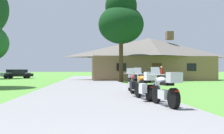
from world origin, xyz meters
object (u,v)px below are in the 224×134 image
at_px(tree_by_lodge_front, 121,19).
at_px(parked_white_suv_far_left, 16,73).
at_px(motorcycle_silver_nearest_to_camera, 166,89).
at_px(parked_black_sedan_far_left, 19,74).
at_px(motorcycle_blue_farthest_in_row, 131,82).
at_px(motorcycle_orange_second_in_row, 146,86).
at_px(bystander_red_shirt_near_lodge, 161,74).
at_px(motorcycle_red_third_in_row, 136,84).

height_order(tree_by_lodge_front, parked_white_suv_far_left, tree_by_lodge_front).
relative_size(motorcycle_silver_nearest_to_camera, parked_black_sedan_far_left, 0.47).
xyz_separation_m(motorcycle_blue_farthest_in_row, tree_by_lodge_front, (1.24, 14.84, 6.16)).
bearing_deg(parked_black_sedan_far_left, motorcycle_silver_nearest_to_camera, -168.96).
distance_m(motorcycle_blue_farthest_in_row, parked_white_suv_far_left, 33.18).
bearing_deg(motorcycle_blue_farthest_in_row, parked_white_suv_far_left, 116.40).
bearing_deg(motorcycle_blue_farthest_in_row, parked_black_sedan_far_left, 115.83).
relative_size(motorcycle_orange_second_in_row, tree_by_lodge_front, 0.21).
height_order(motorcycle_orange_second_in_row, bystander_red_shirt_near_lodge, bystander_red_shirt_near_lodge).
bearing_deg(motorcycle_orange_second_in_row, motorcycle_blue_farthest_in_row, 81.34).
relative_size(parked_white_suv_far_left, parked_black_sedan_far_left, 1.10).
bearing_deg(tree_by_lodge_front, motorcycle_red_third_in_row, -94.48).
bearing_deg(tree_by_lodge_front, parked_white_suv_far_left, 133.91).
relative_size(motorcycle_blue_farthest_in_row, parked_black_sedan_far_left, 0.47).
relative_size(motorcycle_orange_second_in_row, parked_black_sedan_far_left, 0.47).
bearing_deg(motorcycle_red_third_in_row, parked_black_sedan_far_left, 109.44).
distance_m(parked_white_suv_far_left, parked_black_sedan_far_left, 0.90).
xyz_separation_m(bystander_red_shirt_near_lodge, tree_by_lodge_front, (-3.64, 2.98, 5.85)).
relative_size(motorcycle_silver_nearest_to_camera, motorcycle_orange_second_in_row, 1.00).
distance_m(motorcycle_orange_second_in_row, parked_black_sedan_far_left, 36.22).
bearing_deg(parked_white_suv_far_left, motorcycle_blue_farthest_in_row, -167.71).
distance_m(motorcycle_silver_nearest_to_camera, parked_black_sedan_far_left, 38.19).
xyz_separation_m(motorcycle_red_third_in_row, tree_by_lodge_front, (1.32, 16.89, 6.17)).
relative_size(motorcycle_blue_farthest_in_row, tree_by_lodge_front, 0.21).
height_order(bystander_red_shirt_near_lodge, parked_white_suv_far_left, bystander_red_shirt_near_lodge).
xyz_separation_m(motorcycle_orange_second_in_row, parked_white_suv_far_left, (-13.52, 34.47, 0.17)).
relative_size(tree_by_lodge_front, parked_black_sedan_far_left, 2.26).
bearing_deg(parked_black_sedan_far_left, tree_by_lodge_front, -145.22).
height_order(motorcycle_orange_second_in_row, tree_by_lodge_front, tree_by_lodge_front).
relative_size(motorcycle_red_third_in_row, parked_white_suv_far_left, 0.43).
height_order(motorcycle_red_third_in_row, bystander_red_shirt_near_lodge, bystander_red_shirt_near_lodge).
relative_size(motorcycle_orange_second_in_row, bystander_red_shirt_near_lodge, 1.25).
relative_size(motorcycle_blue_farthest_in_row, bystander_red_shirt_near_lodge, 1.25).
bearing_deg(bystander_red_shirt_near_lodge, motorcycle_silver_nearest_to_camera, 130.82).
bearing_deg(bystander_red_shirt_near_lodge, parked_white_suv_far_left, 10.60).
bearing_deg(parked_white_suv_far_left, bystander_red_shirt_near_lodge, -146.79).
distance_m(motorcycle_orange_second_in_row, bystander_red_shirt_near_lodge, 16.83).
height_order(motorcycle_silver_nearest_to_camera, bystander_red_shirt_near_lodge, bystander_red_shirt_near_lodge).
relative_size(motorcycle_blue_farthest_in_row, parked_white_suv_far_left, 0.43).
height_order(motorcycle_orange_second_in_row, parked_white_suv_far_left, parked_white_suv_far_left).
distance_m(motorcycle_silver_nearest_to_camera, parked_white_suv_far_left, 39.00).
distance_m(motorcycle_red_third_in_row, bystander_red_shirt_near_lodge, 14.78).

